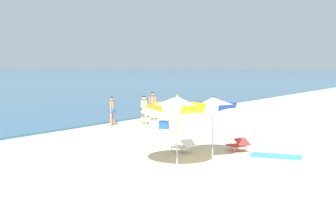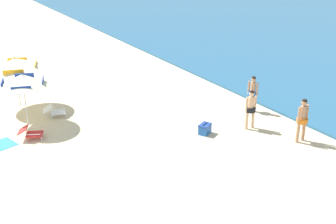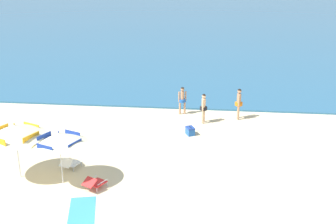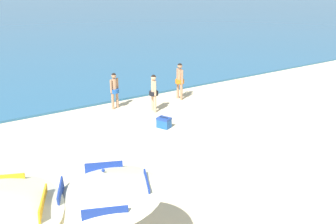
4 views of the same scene
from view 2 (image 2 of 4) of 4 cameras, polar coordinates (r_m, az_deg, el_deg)
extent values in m
cylinder|color=silver|center=(19.24, -17.02, 1.43)|extent=(0.04, 0.04, 2.11)
cone|color=beige|center=(18.96, -17.31, 3.71)|extent=(2.83, 2.81, 0.67)
cube|color=navy|center=(18.92, -15.00, 3.60)|extent=(0.70, 0.33, 0.26)
cube|color=navy|center=(19.70, -17.09, 4.16)|extent=(0.33, 0.70, 0.26)
cube|color=navy|center=(19.09, -19.52, 3.21)|extent=(0.70, 0.33, 0.26)
cube|color=navy|center=(18.28, -17.46, 2.60)|extent=(0.33, 0.70, 0.26)
sphere|color=navy|center=(18.87, -17.40, 4.47)|extent=(0.06, 0.06, 0.06)
cylinder|color=silver|center=(20.96, -17.84, 3.34)|extent=(0.04, 0.04, 2.23)
cone|color=beige|center=(20.69, -18.14, 5.56)|extent=(3.05, 3.07, 0.72)
cube|color=orange|center=(20.64, -15.80, 5.46)|extent=(0.77, 0.36, 0.29)
cube|color=orange|center=(21.52, -17.88, 5.94)|extent=(0.36, 0.77, 0.29)
cube|color=orange|center=(19.94, -18.32, 4.51)|extent=(0.36, 0.77, 0.29)
sphere|color=orange|center=(20.61, -18.24, 6.33)|extent=(0.06, 0.06, 0.06)
cube|color=red|center=(18.26, -15.95, -2.60)|extent=(0.74, 0.77, 0.04)
cube|color=red|center=(18.25, -17.27, -2.07)|extent=(0.61, 0.57, 0.24)
cylinder|color=silver|center=(18.47, -14.92, -2.55)|extent=(0.03, 0.03, 0.18)
cylinder|color=silver|center=(18.03, -15.14, -3.23)|extent=(0.03, 0.03, 0.18)
cylinder|color=silver|center=(18.57, -16.65, -2.60)|extent=(0.03, 0.03, 0.18)
cylinder|color=silver|center=(18.14, -16.92, -3.28)|extent=(0.03, 0.03, 0.18)
cylinder|color=silver|center=(18.45, -15.85, -1.88)|extent=(0.28, 0.49, 0.02)
cylinder|color=silver|center=(17.96, -16.13, -2.65)|extent=(0.28, 0.49, 0.02)
cube|color=white|center=(19.94, -13.25, -0.01)|extent=(0.68, 0.73, 0.04)
cube|color=white|center=(19.86, -14.47, 0.39)|extent=(0.59, 0.51, 0.25)
cylinder|color=silver|center=(20.22, -12.46, 0.06)|extent=(0.03, 0.03, 0.18)
cylinder|color=silver|center=(19.77, -12.36, -0.49)|extent=(0.03, 0.03, 0.18)
cylinder|color=silver|center=(20.20, -14.07, -0.12)|extent=(0.03, 0.03, 0.18)
cylinder|color=silver|center=(19.75, -14.00, -0.67)|extent=(0.03, 0.03, 0.18)
cylinder|color=silver|center=(20.15, -13.33, 0.61)|extent=(0.19, 0.52, 0.02)
cylinder|color=silver|center=(19.64, -13.23, -0.01)|extent=(0.19, 0.52, 0.02)
cylinder|color=tan|center=(20.13, 10.52, 1.04)|extent=(0.11, 0.11, 0.77)
cylinder|color=tan|center=(20.24, 9.83, 1.22)|extent=(0.11, 0.11, 0.77)
cylinder|color=#1E51A3|center=(20.03, 10.26, 2.20)|extent=(0.38, 0.38, 0.16)
cylinder|color=tan|center=(19.95, 10.31, 2.87)|extent=(0.21, 0.21, 0.55)
cylinder|color=tan|center=(19.88, 10.80, 2.71)|extent=(0.08, 0.08, 0.58)
cylinder|color=tan|center=(20.03, 9.82, 2.95)|extent=(0.08, 0.08, 0.58)
sphere|color=tan|center=(19.81, 10.40, 3.98)|extent=(0.21, 0.21, 0.21)
sphere|color=black|center=(19.80, 10.40, 4.05)|extent=(0.19, 0.19, 0.19)
cylinder|color=tan|center=(18.07, 16.19, -2.14)|extent=(0.12, 0.12, 0.83)
cylinder|color=tan|center=(17.87, 15.55, -2.37)|extent=(0.12, 0.12, 0.83)
cylinder|color=orange|center=(17.79, 16.03, -0.99)|extent=(0.42, 0.42, 0.17)
cylinder|color=tan|center=(17.68, 16.13, -0.18)|extent=(0.23, 0.23, 0.59)
cylinder|color=tan|center=(17.84, 16.58, -0.09)|extent=(0.09, 0.09, 0.62)
cylinder|color=tan|center=(17.55, 15.66, -0.38)|extent=(0.09, 0.09, 0.62)
sphere|color=tan|center=(17.52, 16.29, 1.14)|extent=(0.23, 0.23, 0.23)
sphere|color=black|center=(17.51, 16.30, 1.22)|extent=(0.21, 0.21, 0.21)
cylinder|color=#D8A87F|center=(18.51, 9.57, -0.94)|extent=(0.11, 0.11, 0.78)
cylinder|color=#D8A87F|center=(18.65, 10.30, -0.80)|extent=(0.11, 0.11, 0.78)
cylinder|color=black|center=(18.42, 10.02, 0.29)|extent=(0.39, 0.39, 0.16)
cylinder|color=#D8A87F|center=(18.32, 10.08, 1.03)|extent=(0.22, 0.22, 0.55)
cylinder|color=#D8A87F|center=(18.22, 9.56, 0.89)|extent=(0.08, 0.08, 0.59)
cylinder|color=#D8A87F|center=(18.42, 10.59, 1.07)|extent=(0.08, 0.08, 0.59)
sphere|color=#D8A87F|center=(18.16, 10.17, 2.24)|extent=(0.21, 0.21, 0.21)
sphere|color=black|center=(18.15, 10.18, 2.32)|extent=(0.20, 0.20, 0.20)
cube|color=#1E56A8|center=(18.03, 4.51, -2.18)|extent=(0.51, 0.58, 0.32)
cube|color=navy|center=(17.94, 4.53, -1.61)|extent=(0.53, 0.60, 0.08)
cylinder|color=black|center=(17.92, 4.53, -1.45)|extent=(0.16, 0.31, 0.02)
camera|label=1|loc=(30.99, -38.40, 9.71)|focal=45.90mm
camera|label=3|loc=(14.95, -74.10, 7.37)|focal=45.50mm
camera|label=4|loc=(19.52, -35.62, 11.39)|focal=38.39mm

